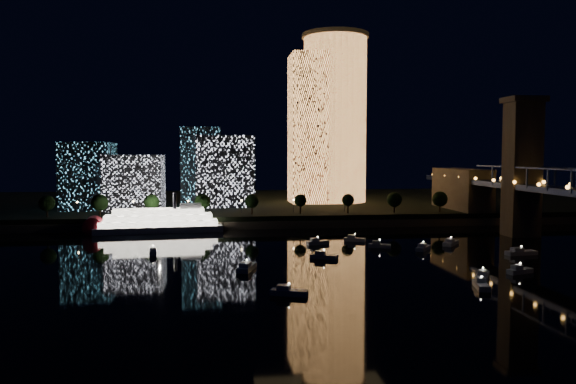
% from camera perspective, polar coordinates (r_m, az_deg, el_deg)
% --- Properties ---
extents(ground, '(520.00, 520.00, 0.00)m').
position_cam_1_polar(ground, '(149.40, 10.11, -7.64)').
color(ground, black).
rests_on(ground, ground).
extents(far_bank, '(420.00, 160.00, 5.00)m').
position_cam_1_polar(far_bank, '(304.12, 1.15, -1.22)').
color(far_bank, black).
rests_on(far_bank, ground).
extents(seawall, '(420.00, 6.00, 3.00)m').
position_cam_1_polar(seawall, '(227.76, 3.98, -3.22)').
color(seawall, '#6B5E4C').
rests_on(seawall, ground).
extents(tower_cylindrical, '(34.00, 34.00, 85.30)m').
position_cam_1_polar(tower_cylindrical, '(290.84, 4.78, 7.46)').
color(tower_cylindrical, '#EC964B').
rests_on(tower_cylindrical, far_bank).
extents(tower_rectangular, '(23.35, 23.35, 74.28)m').
position_cam_1_polar(tower_rectangular, '(285.22, 2.58, 6.40)').
color(tower_rectangular, '#EC964B').
rests_on(tower_rectangular, far_bank).
extents(midrise_blocks, '(84.99, 43.40, 37.04)m').
position_cam_1_polar(midrise_blocks, '(263.97, -11.76, 1.89)').
color(midrise_blocks, silver).
rests_on(midrise_blocks, far_bank).
extents(riverboat, '(51.77, 15.38, 15.37)m').
position_cam_1_polar(riverboat, '(218.90, -13.55, -2.97)').
color(riverboat, silver).
rests_on(riverboat, ground).
extents(motorboats, '(114.11, 75.17, 2.78)m').
position_cam_1_polar(motorboats, '(160.96, 9.87, -6.51)').
color(motorboats, silver).
rests_on(motorboats, ground).
extents(esplanade_trees, '(166.34, 6.60, 8.80)m').
position_cam_1_polar(esplanade_trees, '(228.82, -4.33, -0.93)').
color(esplanade_trees, black).
rests_on(esplanade_trees, far_bank).
extents(street_lamps, '(132.70, 0.70, 5.65)m').
position_cam_1_polar(street_lamps, '(234.85, -4.75, -1.16)').
color(street_lamps, black).
rests_on(street_lamps, far_bank).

